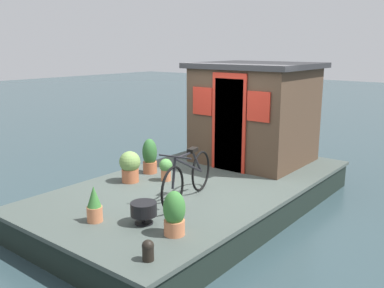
{
  "coord_description": "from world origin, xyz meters",
  "views": [
    {
      "loc": [
        -5.48,
        -4.18,
        2.75
      ],
      "look_at": [
        -0.2,
        0.0,
        1.2
      ],
      "focal_mm": 39.57,
      "sensor_mm": 36.0,
      "label": 1
    }
  ],
  "objects_px": {
    "houseboat_cabin": "(254,112)",
    "charcoal_grill": "(144,210)",
    "potted_plant_thyme": "(130,166)",
    "potted_plant_rosemary": "(94,205)",
    "potted_plant_fern": "(174,214)",
    "potted_plant_succulent": "(150,156)",
    "bicycle": "(188,177)",
    "mooring_bollard": "(148,250)",
    "potted_plant_mint": "(166,168)"
  },
  "relations": [
    {
      "from": "houseboat_cabin",
      "to": "charcoal_grill",
      "type": "height_order",
      "value": "houseboat_cabin"
    },
    {
      "from": "potted_plant_thyme",
      "to": "potted_plant_rosemary",
      "type": "xyz_separation_m",
      "value": [
        -1.46,
        -0.87,
        -0.05
      ]
    },
    {
      "from": "potted_plant_fern",
      "to": "charcoal_grill",
      "type": "xyz_separation_m",
      "value": [
        0.01,
        0.53,
        -0.08
      ]
    },
    {
      "from": "charcoal_grill",
      "to": "potted_plant_succulent",
      "type": "bearing_deg",
      "value": 41.9
    },
    {
      "from": "potted_plant_thyme",
      "to": "potted_plant_rosemary",
      "type": "relative_size",
      "value": 1.09
    },
    {
      "from": "potted_plant_thyme",
      "to": "potted_plant_rosemary",
      "type": "height_order",
      "value": "potted_plant_thyme"
    },
    {
      "from": "bicycle",
      "to": "charcoal_grill",
      "type": "relative_size",
      "value": 4.54
    },
    {
      "from": "potted_plant_thyme",
      "to": "charcoal_grill",
      "type": "relative_size",
      "value": 1.54
    },
    {
      "from": "bicycle",
      "to": "mooring_bollard",
      "type": "height_order",
      "value": "bicycle"
    },
    {
      "from": "potted_plant_succulent",
      "to": "potted_plant_fern",
      "type": "height_order",
      "value": "potted_plant_succulent"
    },
    {
      "from": "bicycle",
      "to": "houseboat_cabin",
      "type": "bearing_deg",
      "value": 8.62
    },
    {
      "from": "potted_plant_thyme",
      "to": "potted_plant_rosemary",
      "type": "distance_m",
      "value": 1.7
    },
    {
      "from": "houseboat_cabin",
      "to": "potted_plant_fern",
      "type": "bearing_deg",
      "value": -164.25
    },
    {
      "from": "mooring_bollard",
      "to": "potted_plant_rosemary",
      "type": "bearing_deg",
      "value": 76.08
    },
    {
      "from": "potted_plant_fern",
      "to": "potted_plant_rosemary",
      "type": "xyz_separation_m",
      "value": [
        -0.35,
        1.08,
        -0.04
      ]
    },
    {
      "from": "potted_plant_rosemary",
      "to": "mooring_bollard",
      "type": "relative_size",
      "value": 2.07
    },
    {
      "from": "potted_plant_rosemary",
      "to": "houseboat_cabin",
      "type": "bearing_deg",
      "value": -0.89
    },
    {
      "from": "potted_plant_fern",
      "to": "mooring_bollard",
      "type": "xyz_separation_m",
      "value": [
        -0.67,
        -0.2,
        -0.15
      ]
    },
    {
      "from": "potted_plant_succulent",
      "to": "potted_plant_fern",
      "type": "relative_size",
      "value": 1.14
    },
    {
      "from": "houseboat_cabin",
      "to": "potted_plant_succulent",
      "type": "distance_m",
      "value": 2.29
    },
    {
      "from": "potted_plant_mint",
      "to": "mooring_bollard",
      "type": "bearing_deg",
      "value": -142.1
    },
    {
      "from": "charcoal_grill",
      "to": "mooring_bollard",
      "type": "relative_size",
      "value": 1.46
    },
    {
      "from": "bicycle",
      "to": "potted_plant_thyme",
      "type": "height_order",
      "value": "bicycle"
    },
    {
      "from": "potted_plant_succulent",
      "to": "charcoal_grill",
      "type": "relative_size",
      "value": 1.85
    },
    {
      "from": "bicycle",
      "to": "potted_plant_succulent",
      "type": "relative_size",
      "value": 2.46
    },
    {
      "from": "bicycle",
      "to": "potted_plant_thyme",
      "type": "bearing_deg",
      "value": 86.78
    },
    {
      "from": "potted_plant_mint",
      "to": "bicycle",
      "type": "bearing_deg",
      "value": -119.41
    },
    {
      "from": "potted_plant_rosemary",
      "to": "mooring_bollard",
      "type": "height_order",
      "value": "potted_plant_rosemary"
    },
    {
      "from": "bicycle",
      "to": "potted_plant_succulent",
      "type": "height_order",
      "value": "bicycle"
    },
    {
      "from": "charcoal_grill",
      "to": "mooring_bollard",
      "type": "xyz_separation_m",
      "value": [
        -0.67,
        -0.73,
        -0.07
      ]
    },
    {
      "from": "houseboat_cabin",
      "to": "potted_plant_mint",
      "type": "relative_size",
      "value": 5.72
    },
    {
      "from": "potted_plant_succulent",
      "to": "potted_plant_fern",
      "type": "distance_m",
      "value": 2.67
    },
    {
      "from": "potted_plant_succulent",
      "to": "potted_plant_rosemary",
      "type": "bearing_deg",
      "value": -154.73
    },
    {
      "from": "bicycle",
      "to": "potted_plant_mint",
      "type": "bearing_deg",
      "value": 60.59
    },
    {
      "from": "potted_plant_rosemary",
      "to": "charcoal_grill",
      "type": "height_order",
      "value": "potted_plant_rosemary"
    },
    {
      "from": "houseboat_cabin",
      "to": "mooring_bollard",
      "type": "height_order",
      "value": "houseboat_cabin"
    },
    {
      "from": "bicycle",
      "to": "potted_plant_fern",
      "type": "xyz_separation_m",
      "value": [
        -1.04,
        -0.63,
        -0.09
      ]
    },
    {
      "from": "mooring_bollard",
      "to": "houseboat_cabin",
      "type": "bearing_deg",
      "value": 15.88
    },
    {
      "from": "houseboat_cabin",
      "to": "potted_plant_mint",
      "type": "bearing_deg",
      "value": 166.65
    },
    {
      "from": "houseboat_cabin",
      "to": "potted_plant_fern",
      "type": "xyz_separation_m",
      "value": [
        -3.63,
        -1.02,
        -0.71
      ]
    },
    {
      "from": "potted_plant_rosemary",
      "to": "mooring_bollard",
      "type": "distance_m",
      "value": 1.33
    },
    {
      "from": "charcoal_grill",
      "to": "potted_plant_thyme",
      "type": "bearing_deg",
      "value": 52.04
    },
    {
      "from": "bicycle",
      "to": "potted_plant_fern",
      "type": "height_order",
      "value": "bicycle"
    },
    {
      "from": "potted_plant_fern",
      "to": "potted_plant_rosemary",
      "type": "height_order",
      "value": "potted_plant_fern"
    },
    {
      "from": "houseboat_cabin",
      "to": "potted_plant_rosemary",
      "type": "bearing_deg",
      "value": 179.11
    },
    {
      "from": "potted_plant_succulent",
      "to": "potted_plant_fern",
      "type": "bearing_deg",
      "value": -129.67
    },
    {
      "from": "potted_plant_fern",
      "to": "potted_plant_rosemary",
      "type": "bearing_deg",
      "value": 107.78
    },
    {
      "from": "potted_plant_fern",
      "to": "bicycle",
      "type": "bearing_deg",
      "value": 31.24
    },
    {
      "from": "charcoal_grill",
      "to": "potted_plant_mint",
      "type": "bearing_deg",
      "value": 32.77
    },
    {
      "from": "potted_plant_rosemary",
      "to": "mooring_bollard",
      "type": "xyz_separation_m",
      "value": [
        -0.32,
        -1.28,
        -0.11
      ]
    }
  ]
}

